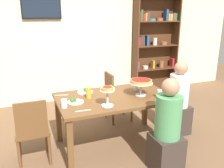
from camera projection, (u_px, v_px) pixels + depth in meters
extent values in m
plane|color=brown|center=(115.00, 144.00, 3.41)|extent=(12.00, 12.00, 0.00)
cube|color=beige|center=(76.00, 35.00, 4.97)|extent=(8.00, 0.12, 2.80)
cube|color=brown|center=(115.00, 98.00, 3.20)|extent=(1.56, 0.95, 0.04)
cube|color=brown|center=(70.00, 147.00, 2.69)|extent=(0.07, 0.07, 0.70)
cube|color=brown|center=(175.00, 126.00, 3.19)|extent=(0.07, 0.07, 0.70)
cube|color=brown|center=(58.00, 119.00, 3.42)|extent=(0.07, 0.07, 0.70)
cube|color=brown|center=(145.00, 105.00, 3.93)|extent=(0.07, 0.07, 0.70)
cube|color=#4C2D19|center=(135.00, 47.00, 5.32)|extent=(0.03, 0.30, 2.20)
cube|color=#4C2D19|center=(175.00, 45.00, 5.70)|extent=(0.03, 0.30, 2.20)
cube|color=#4C2D19|center=(153.00, 45.00, 5.64)|extent=(1.10, 0.02, 2.20)
cube|color=#4C2D19|center=(153.00, 90.00, 5.82)|extent=(1.04, 0.28, 0.02)
cube|color=#4C2D19|center=(155.00, 68.00, 5.66)|extent=(1.04, 0.28, 0.02)
cube|color=#4C2D19|center=(156.00, 46.00, 5.51)|extent=(1.04, 0.28, 0.02)
cube|color=#4C2D19|center=(157.00, 21.00, 5.35)|extent=(1.04, 0.28, 0.02)
cube|color=#7A3370|center=(137.00, 66.00, 5.47)|extent=(0.06, 0.13, 0.19)
cylinder|color=silver|center=(145.00, 67.00, 5.56)|extent=(0.12, 0.12, 0.07)
cube|color=#B7932D|center=(153.00, 64.00, 5.62)|extent=(0.04, 0.12, 0.19)
cylinder|color=brown|center=(161.00, 64.00, 5.70)|extent=(0.11, 0.11, 0.16)
cube|color=maroon|center=(172.00, 62.00, 5.81)|extent=(0.07, 0.13, 0.20)
cube|color=maroon|center=(138.00, 42.00, 5.31)|extent=(0.07, 0.13, 0.20)
cube|color=#3D3838|center=(141.00, 41.00, 5.33)|extent=(0.05, 0.13, 0.21)
cube|color=#3D3838|center=(143.00, 41.00, 5.35)|extent=(0.04, 0.13, 0.20)
cube|color=navy|center=(147.00, 41.00, 5.39)|extent=(0.05, 0.12, 0.23)
cylinder|color=silver|center=(155.00, 42.00, 5.47)|extent=(0.09, 0.09, 0.17)
cylinder|color=brown|center=(164.00, 43.00, 5.57)|extent=(0.15, 0.15, 0.07)
cube|color=maroon|center=(139.00, 16.00, 5.15)|extent=(0.04, 0.13, 0.20)
cube|color=#2D6B38|center=(141.00, 15.00, 5.16)|extent=(0.04, 0.13, 0.24)
cube|color=maroon|center=(143.00, 17.00, 5.20)|extent=(0.06, 0.13, 0.16)
cube|color=orange|center=(145.00, 17.00, 5.21)|extent=(0.04, 0.13, 0.18)
cube|color=#3D3838|center=(147.00, 16.00, 5.23)|extent=(0.05, 0.13, 0.20)
cylinder|color=#3D7084|center=(152.00, 20.00, 5.29)|extent=(0.17, 0.17, 0.05)
cylinder|color=brown|center=(160.00, 19.00, 5.36)|extent=(0.16, 0.16, 0.07)
cube|color=navy|center=(166.00, 15.00, 5.39)|extent=(0.06, 0.13, 0.25)
cube|color=#B7932D|center=(168.00, 17.00, 5.43)|extent=(0.04, 0.13, 0.16)
cube|color=#B7932D|center=(170.00, 17.00, 5.45)|extent=(0.06, 0.12, 0.16)
cube|color=#7A3370|center=(172.00, 17.00, 5.47)|extent=(0.04, 0.13, 0.18)
cube|color=#2D6B38|center=(175.00, 17.00, 5.49)|extent=(0.07, 0.11, 0.17)
cube|color=black|center=(41.00, 8.00, 4.50)|extent=(0.75, 0.05, 0.41)
cube|color=#192333|center=(41.00, 8.00, 4.48)|extent=(0.71, 0.01, 0.37)
cube|color=#382D28|center=(165.00, 153.00, 2.80)|extent=(0.34, 0.34, 0.45)
cylinder|color=#4C935B|center=(168.00, 117.00, 2.66)|extent=(0.30, 0.30, 0.50)
sphere|color=#A87A5B|center=(170.00, 87.00, 2.56)|extent=(0.20, 0.20, 0.20)
cube|color=#382D28|center=(177.00, 119.00, 3.71)|extent=(0.34, 0.34, 0.45)
cylinder|color=silver|center=(179.00, 90.00, 3.58)|extent=(0.30, 0.30, 0.50)
sphere|color=#A87A5B|center=(181.00, 68.00, 3.48)|extent=(0.20, 0.20, 0.20)
cube|color=brown|center=(119.00, 97.00, 4.11)|extent=(0.40, 0.40, 0.04)
cube|color=brown|center=(109.00, 85.00, 3.98)|extent=(0.04, 0.36, 0.42)
cylinder|color=brown|center=(123.00, 104.00, 4.39)|extent=(0.04, 0.04, 0.41)
cylinder|color=brown|center=(132.00, 111.00, 4.08)|extent=(0.04, 0.04, 0.41)
cylinder|color=brown|center=(106.00, 107.00, 4.26)|extent=(0.04, 0.04, 0.41)
cylinder|color=brown|center=(113.00, 114.00, 3.95)|extent=(0.04, 0.04, 0.41)
cube|color=brown|center=(32.00, 130.00, 2.92)|extent=(0.40, 0.40, 0.04)
cube|color=brown|center=(31.00, 119.00, 2.69)|extent=(0.36, 0.04, 0.42)
cylinder|color=brown|center=(19.00, 142.00, 3.08)|extent=(0.04, 0.04, 0.41)
cylinder|color=brown|center=(46.00, 137.00, 3.20)|extent=(0.04, 0.04, 0.41)
cylinder|color=brown|center=(19.00, 156.00, 2.77)|extent=(0.04, 0.04, 0.41)
cylinder|color=brown|center=(50.00, 150.00, 2.89)|extent=(0.04, 0.04, 0.41)
cylinder|color=silver|center=(140.00, 95.00, 3.24)|extent=(0.15, 0.15, 0.01)
cylinder|color=silver|center=(141.00, 89.00, 3.22)|extent=(0.03, 0.03, 0.16)
cylinder|color=silver|center=(141.00, 83.00, 3.19)|extent=(0.33, 0.33, 0.01)
cylinder|color=tan|center=(141.00, 81.00, 3.18)|extent=(0.30, 0.30, 0.04)
cylinder|color=maroon|center=(141.00, 80.00, 3.18)|extent=(0.26, 0.26, 0.00)
cylinder|color=silver|center=(107.00, 106.00, 2.86)|extent=(0.15, 0.15, 0.01)
cylinder|color=silver|center=(107.00, 98.00, 2.83)|extent=(0.03, 0.03, 0.18)
cylinder|color=silver|center=(107.00, 91.00, 2.81)|extent=(0.18, 0.18, 0.01)
cylinder|color=tan|center=(107.00, 89.00, 2.80)|extent=(0.15, 0.15, 0.04)
cylinder|color=maroon|center=(107.00, 87.00, 2.79)|extent=(0.11, 0.11, 0.00)
cylinder|color=white|center=(76.00, 102.00, 2.97)|extent=(0.20, 0.20, 0.01)
sphere|color=#2D7028|center=(75.00, 100.00, 2.96)|extent=(0.04, 0.04, 0.04)
sphere|color=#2D7028|center=(72.00, 100.00, 2.94)|extent=(0.05, 0.05, 0.05)
cylinder|color=white|center=(108.00, 89.00, 3.51)|extent=(0.22, 0.22, 0.01)
sphere|color=#2D7028|center=(107.00, 87.00, 3.48)|extent=(0.04, 0.04, 0.04)
sphere|color=#2D7028|center=(111.00, 86.00, 3.51)|extent=(0.05, 0.05, 0.05)
sphere|color=#2D7028|center=(111.00, 87.00, 3.49)|extent=(0.06, 0.06, 0.06)
sphere|color=#2D7028|center=(108.00, 88.00, 3.46)|extent=(0.05, 0.05, 0.05)
cylinder|color=white|center=(85.00, 92.00, 3.35)|extent=(0.22, 0.22, 0.01)
sphere|color=#2D7028|center=(86.00, 90.00, 3.34)|extent=(0.04, 0.04, 0.04)
sphere|color=#2D7028|center=(85.00, 89.00, 3.38)|extent=(0.04, 0.04, 0.04)
sphere|color=#2D7028|center=(89.00, 90.00, 3.35)|extent=(0.05, 0.05, 0.05)
cylinder|color=gold|center=(89.00, 93.00, 3.11)|extent=(0.07, 0.07, 0.15)
cylinder|color=white|center=(136.00, 87.00, 3.46)|extent=(0.06, 0.06, 0.10)
cylinder|color=white|center=(160.00, 94.00, 3.14)|extent=(0.07, 0.07, 0.11)
cylinder|color=white|center=(64.00, 103.00, 2.80)|extent=(0.08, 0.08, 0.10)
cube|color=silver|center=(61.00, 95.00, 3.24)|extent=(0.18, 0.06, 0.00)
cube|color=silver|center=(83.00, 111.00, 2.72)|extent=(0.18, 0.03, 0.00)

